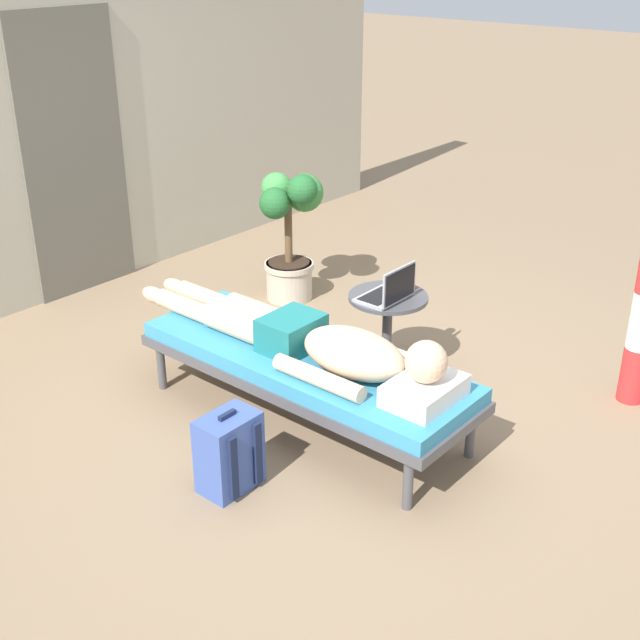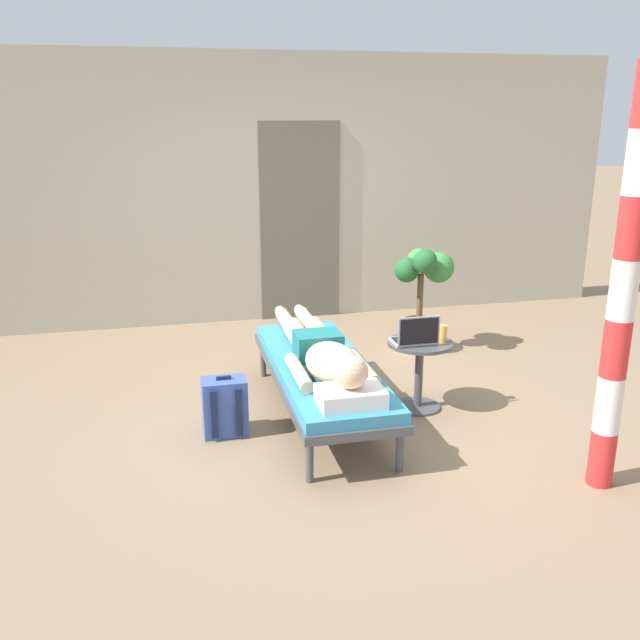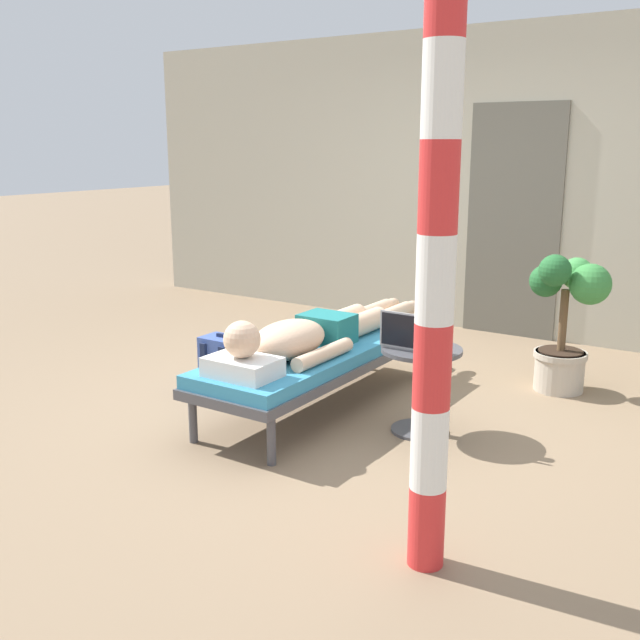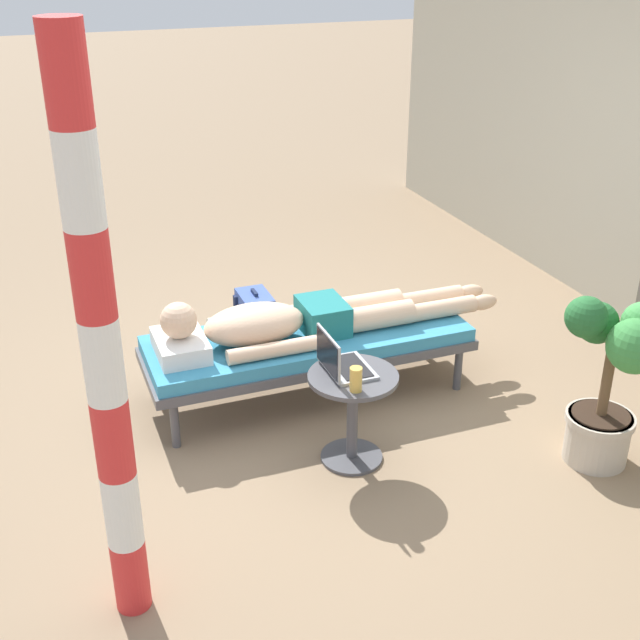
# 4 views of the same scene
# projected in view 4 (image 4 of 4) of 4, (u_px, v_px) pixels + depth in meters

# --- Properties ---
(ground_plane) EXTENTS (40.00, 40.00, 0.00)m
(ground_plane) POSITION_uv_depth(u_px,v_px,m) (340.00, 409.00, 4.98)
(ground_plane) COLOR #8C7256
(lounge_chair) EXTENTS (0.67, 1.98, 0.42)m
(lounge_chair) POSITION_uv_depth(u_px,v_px,m) (308.00, 344.00, 5.00)
(lounge_chair) COLOR #4C4C51
(lounge_chair) RESTS_ON ground
(person_reclining) EXTENTS (0.53, 2.17, 0.32)m
(person_reclining) POSITION_uv_depth(u_px,v_px,m) (293.00, 321.00, 4.90)
(person_reclining) COLOR white
(person_reclining) RESTS_ON lounge_chair
(side_table) EXTENTS (0.48, 0.48, 0.52)m
(side_table) POSITION_uv_depth(u_px,v_px,m) (353.00, 402.00, 4.37)
(side_table) COLOR #4C4C51
(side_table) RESTS_ON ground
(laptop) EXTENTS (0.31, 0.24, 0.23)m
(laptop) POSITION_uv_depth(u_px,v_px,m) (340.00, 362.00, 4.30)
(laptop) COLOR #A5A8AD
(laptop) RESTS_ON side_table
(drink_glass) EXTENTS (0.06, 0.06, 0.13)m
(drink_glass) POSITION_uv_depth(u_px,v_px,m) (356.00, 379.00, 4.13)
(drink_glass) COLOR gold
(drink_glass) RESTS_ON side_table
(backpack) EXTENTS (0.30, 0.26, 0.42)m
(backpack) POSITION_uv_depth(u_px,v_px,m) (256.00, 321.00, 5.62)
(backpack) COLOR #3F59A5
(backpack) RESTS_ON ground
(potted_plant) EXTENTS (0.55, 0.53, 0.98)m
(potted_plant) POSITION_uv_depth(u_px,v_px,m) (610.00, 376.00, 4.27)
(potted_plant) COLOR #BFB29E
(potted_plant) RESTS_ON ground
(porch_post) EXTENTS (0.15, 0.15, 2.39)m
(porch_post) POSITION_uv_depth(u_px,v_px,m) (103.00, 360.00, 3.04)
(porch_post) COLOR red
(porch_post) RESTS_ON ground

